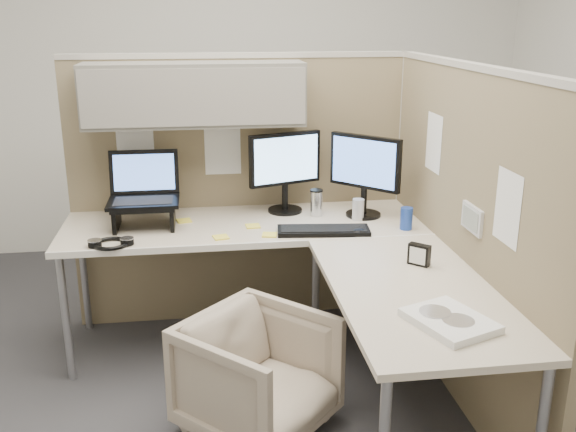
{
  "coord_description": "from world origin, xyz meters",
  "views": [
    {
      "loc": [
        -0.34,
        -2.85,
        1.84
      ],
      "look_at": [
        0.1,
        0.25,
        0.85
      ],
      "focal_mm": 40.0,
      "sensor_mm": 36.0,
      "label": 1
    }
  ],
  "objects": [
    {
      "name": "ground",
      "position": [
        0.0,
        0.0,
        0.0
      ],
      "size": [
        4.5,
        4.5,
        0.0
      ],
      "primitive_type": "plane",
      "color": "#2F2F33",
      "rests_on": "ground"
    },
    {
      "name": "paper_stack",
      "position": [
        0.56,
        -0.79,
        0.75
      ],
      "size": [
        0.34,
        0.38,
        0.03
      ],
      "rotation": [
        0.0,
        0.0,
        0.36
      ],
      "color": "white",
      "rests_on": "desk"
    },
    {
      "name": "monitor_left",
      "position": [
        0.15,
        0.72,
        1.0
      ],
      "size": [
        0.43,
        0.2,
        0.47
      ],
      "rotation": [
        0.0,
        0.0,
        0.33
      ],
      "color": "black",
      "rests_on": "desk"
    },
    {
      "name": "keyboard",
      "position": [
        0.3,
        0.31,
        0.74
      ],
      "size": [
        0.5,
        0.21,
        0.02
      ],
      "primitive_type": "cube",
      "rotation": [
        0.0,
        0.0,
        -0.11
      ],
      "color": "black",
      "rests_on": "desk"
    },
    {
      "name": "office_chair",
      "position": [
        -0.11,
        -0.3,
        0.3
      ],
      "size": [
        0.8,
        0.8,
        0.6
      ],
      "primitive_type": "imported",
      "rotation": [
        0.0,
        0.0,
        0.79
      ],
      "color": "#B5A890",
      "rests_on": "ground"
    },
    {
      "name": "travel_mug",
      "position": [
        0.32,
        0.61,
        0.81
      ],
      "size": [
        0.07,
        0.07,
        0.15
      ],
      "color": "silver",
      "rests_on": "desk"
    },
    {
      "name": "sticky_note_d",
      "position": [
        -0.06,
        0.46,
        0.73
      ],
      "size": [
        0.08,
        0.08,
        0.01
      ],
      "primitive_type": "cube",
      "rotation": [
        0.0,
        0.0,
        0.07
      ],
      "color": "yellow",
      "rests_on": "desk"
    },
    {
      "name": "partition_right",
      "position": [
        0.9,
        -0.07,
        0.82
      ],
      "size": [
        0.07,
        2.03,
        1.63
      ],
      "color": "#867658",
      "rests_on": "ground"
    },
    {
      "name": "soda_can_green",
      "position": [
        0.75,
        0.31,
        0.79
      ],
      "size": [
        0.07,
        0.07,
        0.12
      ],
      "primitive_type": "cylinder",
      "color": "#1E3FA5",
      "rests_on": "desk"
    },
    {
      "name": "desk",
      "position": [
        0.12,
        0.13,
        0.69
      ],
      "size": [
        2.0,
        1.98,
        0.73
      ],
      "color": "beige",
      "rests_on": "ground"
    },
    {
      "name": "sticky_note_a",
      "position": [
        -0.24,
        0.3,
        0.73
      ],
      "size": [
        0.09,
        0.09,
        0.01
      ],
      "primitive_type": "cube",
      "rotation": [
        0.0,
        0.0,
        0.21
      ],
      "color": "yellow",
      "rests_on": "desk"
    },
    {
      "name": "laptop_station",
      "position": [
        -0.65,
        0.57,
        0.88
      ],
      "size": [
        0.38,
        0.32,
        0.39
      ],
      "color": "black",
      "rests_on": "desk"
    },
    {
      "name": "sticky_note_b",
      "position": [
        0.01,
        0.3,
        0.73
      ],
      "size": [
        0.09,
        0.09,
        0.01
      ],
      "primitive_type": "cube",
      "rotation": [
        0.0,
        0.0,
        -0.19
      ],
      "color": "yellow",
      "rests_on": "desk"
    },
    {
      "name": "headphones",
      "position": [
        -0.79,
        0.26,
        0.74
      ],
      "size": [
        0.22,
        0.19,
        0.03
      ],
      "rotation": [
        0.0,
        0.0,
        0.05
      ],
      "color": "black",
      "rests_on": "desk"
    },
    {
      "name": "partition_back",
      "position": [
        -0.22,
        0.83,
        1.1
      ],
      "size": [
        2.0,
        0.36,
        1.63
      ],
      "color": "#867658",
      "rests_on": "ground"
    },
    {
      "name": "desk_clock",
      "position": [
        0.65,
        -0.2,
        0.78
      ],
      "size": [
        0.1,
        0.1,
        0.1
      ],
      "rotation": [
        0.0,
        0.0,
        -0.76
      ],
      "color": "black",
      "rests_on": "desk"
    },
    {
      "name": "monitor_right",
      "position": [
        0.58,
        0.57,
        1.0
      ],
      "size": [
        0.33,
        0.34,
        0.47
      ],
      "rotation": [
        0.0,
        0.0,
        -0.79
      ],
      "color": "black",
      "rests_on": "desk"
    },
    {
      "name": "sticky_note_c",
      "position": [
        -0.44,
        0.61,
        0.73
      ],
      "size": [
        0.09,
        0.09,
        0.01
      ],
      "primitive_type": "cube",
      "rotation": [
        0.0,
        0.0,
        0.21
      ],
      "color": "yellow",
      "rests_on": "desk"
    },
    {
      "name": "soda_can_silver",
      "position": [
        0.53,
        0.5,
        0.79
      ],
      "size": [
        0.07,
        0.07,
        0.12
      ],
      "primitive_type": "cylinder",
      "color": "silver",
      "rests_on": "desk"
    },
    {
      "name": "mouse",
      "position": [
        0.48,
        0.25,
        0.75
      ],
      "size": [
        0.11,
        0.09,
        0.03
      ],
      "primitive_type": "ellipsoid",
      "rotation": [
        0.0,
        0.0,
        0.4
      ],
      "color": "black",
      "rests_on": "desk"
    }
  ]
}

